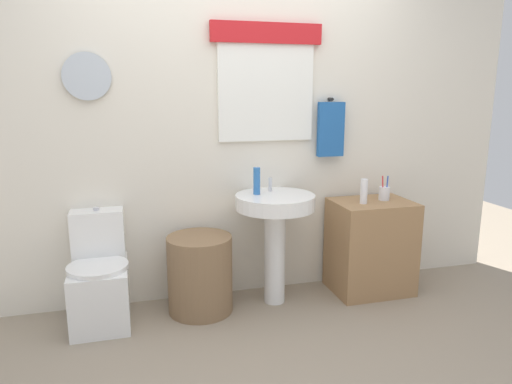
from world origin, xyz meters
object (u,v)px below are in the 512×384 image
object	(u,v)px
pedestal_sink	(275,220)
wooden_cabinet	(371,246)
toothbrush_cup	(384,193)
laundry_hamper	(200,274)
lotion_bottle	(364,191)
soap_bottle	(257,181)
toilet	(100,280)

from	to	relation	value
pedestal_sink	wooden_cabinet	world-z (taller)	pedestal_sink
pedestal_sink	toothbrush_cup	size ratio (longest dim) A/B	4.30
laundry_hamper	pedestal_sink	xyz separation A→B (m)	(0.54, 0.00, 0.34)
wooden_cabinet	lotion_bottle	xyz separation A→B (m)	(-0.10, -0.04, 0.44)
pedestal_sink	soap_bottle	size ratio (longest dim) A/B	4.21
pedestal_sink	soap_bottle	distance (m)	0.31
toothbrush_cup	lotion_bottle	bearing A→B (deg)	-163.53
laundry_hamper	lotion_bottle	world-z (taller)	lotion_bottle
soap_bottle	toothbrush_cup	bearing A→B (deg)	-1.77
pedestal_sink	toilet	bearing A→B (deg)	178.41
toilet	lotion_bottle	xyz separation A→B (m)	(1.86, -0.07, 0.51)
wooden_cabinet	laundry_hamper	bearing A→B (deg)	180.00
lotion_bottle	laundry_hamper	bearing A→B (deg)	178.09
pedestal_sink	lotion_bottle	world-z (taller)	lotion_bottle
laundry_hamper	lotion_bottle	distance (m)	1.31
toilet	soap_bottle	bearing A→B (deg)	0.89
laundry_hamper	pedestal_sink	size ratio (longest dim) A/B	0.68
soap_bottle	lotion_bottle	size ratio (longest dim) A/B	1.04
laundry_hamper	toothbrush_cup	distance (m)	1.48
laundry_hamper	soap_bottle	xyz separation A→B (m)	(0.42, 0.05, 0.62)
pedestal_sink	wooden_cabinet	size ratio (longest dim) A/B	1.14
laundry_hamper	wooden_cabinet	bearing A→B (deg)	0.00
wooden_cabinet	toilet	bearing A→B (deg)	179.03
toilet	pedestal_sink	size ratio (longest dim) A/B	0.94
soap_bottle	toothbrush_cup	distance (m)	0.99
pedestal_sink	soap_bottle	world-z (taller)	soap_bottle
pedestal_sink	lotion_bottle	distance (m)	0.68
laundry_hamper	wooden_cabinet	size ratio (longest dim) A/B	0.77
wooden_cabinet	soap_bottle	xyz separation A→B (m)	(-0.88, 0.05, 0.54)
toilet	wooden_cabinet	distance (m)	1.96
pedestal_sink	toothbrush_cup	world-z (taller)	toothbrush_cup
toilet	pedestal_sink	world-z (taller)	pedestal_sink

